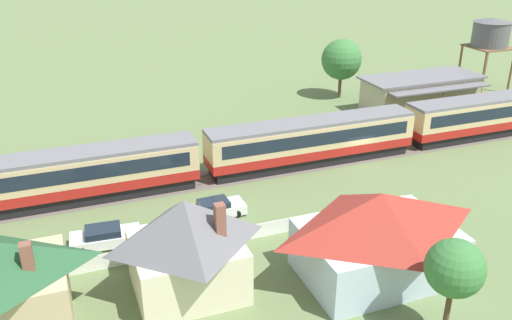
{
  "coord_description": "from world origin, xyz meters",
  "views": [
    {
      "loc": [
        -24.32,
        -38.24,
        19.63
      ],
      "look_at": [
        -9.64,
        0.26,
        1.53
      ],
      "focal_mm": 38.0,
      "sensor_mm": 36.0,
      "label": 1
    }
  ],
  "objects_px": {
    "station_building": "(420,93)",
    "parked_car_white_2": "(105,237)",
    "water_tower": "(491,34)",
    "cottage_grey_roof": "(186,245)",
    "yard_tree_1": "(455,269)",
    "passenger_train": "(314,139)",
    "parked_car_white": "(215,209)",
    "yard_tree_0": "(341,60)",
    "cottage_red_roof": "(379,233)"
  },
  "relations": [
    {
      "from": "passenger_train",
      "to": "water_tower",
      "type": "height_order",
      "value": "water_tower"
    },
    {
      "from": "yard_tree_0",
      "to": "yard_tree_1",
      "type": "bearing_deg",
      "value": -111.62
    },
    {
      "from": "parked_car_white_2",
      "to": "station_building",
      "type": "bearing_deg",
      "value": 28.1
    },
    {
      "from": "station_building",
      "to": "cottage_red_roof",
      "type": "distance_m",
      "value": 33.4
    },
    {
      "from": "passenger_train",
      "to": "yard_tree_1",
      "type": "relative_size",
      "value": 10.33
    },
    {
      "from": "water_tower",
      "to": "yard_tree_0",
      "type": "bearing_deg",
      "value": 168.76
    },
    {
      "from": "cottage_grey_roof",
      "to": "yard_tree_1",
      "type": "xyz_separation_m",
      "value": [
        11.24,
        -8.59,
        1.21
      ]
    },
    {
      "from": "parked_car_white_2",
      "to": "yard_tree_1",
      "type": "distance_m",
      "value": 21.75
    },
    {
      "from": "water_tower",
      "to": "parked_car_white_2",
      "type": "height_order",
      "value": "water_tower"
    },
    {
      "from": "yard_tree_0",
      "to": "yard_tree_1",
      "type": "relative_size",
      "value": 1.23
    },
    {
      "from": "parked_car_white",
      "to": "yard_tree_1",
      "type": "xyz_separation_m",
      "value": [
        7.29,
        -16.25,
        3.62
      ]
    },
    {
      "from": "station_building",
      "to": "parked_car_white_2",
      "type": "distance_m",
      "value": 40.1
    },
    {
      "from": "cottage_red_roof",
      "to": "cottage_grey_roof",
      "type": "bearing_deg",
      "value": 166.8
    },
    {
      "from": "yard_tree_0",
      "to": "water_tower",
      "type": "bearing_deg",
      "value": -11.24
    },
    {
      "from": "cottage_grey_roof",
      "to": "cottage_red_roof",
      "type": "distance_m",
      "value": 11.24
    },
    {
      "from": "passenger_train",
      "to": "station_building",
      "type": "relative_size",
      "value": 4.35
    },
    {
      "from": "passenger_train",
      "to": "cottage_red_roof",
      "type": "relative_size",
      "value": 6.21
    },
    {
      "from": "passenger_train",
      "to": "cottage_red_roof",
      "type": "xyz_separation_m",
      "value": [
        -4.0,
        -16.37,
        0.64
      ]
    },
    {
      "from": "parked_car_white",
      "to": "station_building",
      "type": "bearing_deg",
      "value": 26.04
    },
    {
      "from": "parked_car_white",
      "to": "yard_tree_1",
      "type": "height_order",
      "value": "yard_tree_1"
    },
    {
      "from": "yard_tree_0",
      "to": "cottage_red_roof",
      "type": "bearing_deg",
      "value": -115.54
    },
    {
      "from": "station_building",
      "to": "parked_car_white",
      "type": "relative_size",
      "value": 3.16
    },
    {
      "from": "passenger_train",
      "to": "parked_car_white_2",
      "type": "height_order",
      "value": "passenger_train"
    },
    {
      "from": "water_tower",
      "to": "yard_tree_1",
      "type": "height_order",
      "value": "water_tower"
    },
    {
      "from": "station_building",
      "to": "cottage_red_roof",
      "type": "xyz_separation_m",
      "value": [
        -21.74,
        -25.34,
        0.84
      ]
    },
    {
      "from": "station_building",
      "to": "water_tower",
      "type": "relative_size",
      "value": 1.5
    },
    {
      "from": "water_tower",
      "to": "parked_car_white",
      "type": "bearing_deg",
      "value": -155.27
    },
    {
      "from": "station_building",
      "to": "parked_car_white_2",
      "type": "height_order",
      "value": "station_building"
    },
    {
      "from": "station_building",
      "to": "yard_tree_1",
      "type": "relative_size",
      "value": 2.37
    },
    {
      "from": "parked_car_white",
      "to": "cottage_red_roof",
      "type": "bearing_deg",
      "value": -57.31
    },
    {
      "from": "passenger_train",
      "to": "parked_car_white",
      "type": "distance_m",
      "value": 12.71
    },
    {
      "from": "parked_car_white_2",
      "to": "yard_tree_1",
      "type": "height_order",
      "value": "yard_tree_1"
    },
    {
      "from": "parked_car_white_2",
      "to": "yard_tree_0",
      "type": "relative_size",
      "value": 0.66
    },
    {
      "from": "cottage_red_roof",
      "to": "yard_tree_1",
      "type": "distance_m",
      "value": 6.19
    },
    {
      "from": "station_building",
      "to": "cottage_grey_roof",
      "type": "height_order",
      "value": "cottage_grey_roof"
    },
    {
      "from": "cottage_red_roof",
      "to": "yard_tree_1",
      "type": "relative_size",
      "value": 1.66
    },
    {
      "from": "cottage_red_roof",
      "to": "yard_tree_0",
      "type": "xyz_separation_m",
      "value": [
        15.73,
        32.91,
        1.82
      ]
    },
    {
      "from": "parked_car_white_2",
      "to": "yard_tree_0",
      "type": "xyz_separation_m",
      "value": [
        30.63,
        23.8,
        4.04
      ]
    },
    {
      "from": "passenger_train",
      "to": "cottage_red_roof",
      "type": "height_order",
      "value": "cottage_red_roof"
    },
    {
      "from": "parked_car_white",
      "to": "cottage_grey_roof",
      "type": "bearing_deg",
      "value": -118.98
    },
    {
      "from": "cottage_grey_roof",
      "to": "yard_tree_1",
      "type": "relative_size",
      "value": 1.14
    },
    {
      "from": "cottage_grey_roof",
      "to": "cottage_red_roof",
      "type": "bearing_deg",
      "value": -13.2
    },
    {
      "from": "station_building",
      "to": "cottage_grey_roof",
      "type": "relative_size",
      "value": 2.09
    },
    {
      "from": "station_building",
      "to": "water_tower",
      "type": "distance_m",
      "value": 14.09
    },
    {
      "from": "passenger_train",
      "to": "yard_tree_0",
      "type": "height_order",
      "value": "yard_tree_0"
    },
    {
      "from": "cottage_red_roof",
      "to": "yard_tree_0",
      "type": "relative_size",
      "value": 1.35
    },
    {
      "from": "parked_car_white_2",
      "to": "parked_car_white",
      "type": "bearing_deg",
      "value": 12.21
    },
    {
      "from": "cottage_red_roof",
      "to": "station_building",
      "type": "bearing_deg",
      "value": 49.37
    },
    {
      "from": "parked_car_white_2",
      "to": "yard_tree_1",
      "type": "xyz_separation_m",
      "value": [
        15.2,
        -15.14,
        3.61
      ]
    },
    {
      "from": "cottage_grey_roof",
      "to": "parked_car_white_2",
      "type": "xyz_separation_m",
      "value": [
        -3.96,
        6.55,
        -2.4
      ]
    }
  ]
}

